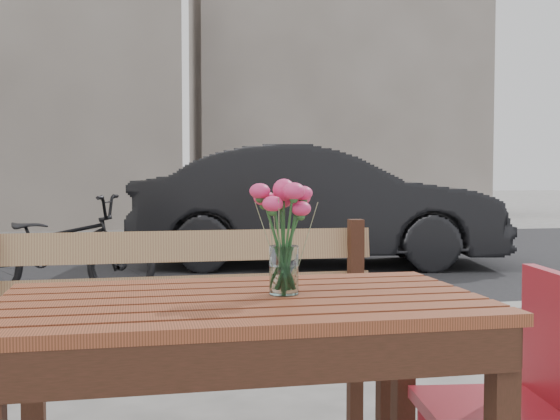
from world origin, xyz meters
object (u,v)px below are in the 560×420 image
red_chair (520,390)px  parked_car (317,206)px  main_table (243,345)px  bicycle (55,247)px  main_vase (284,223)px

red_chair → parked_car: parked_car is taller
main_table → parked_car: parked_car is taller
red_chair → parked_car: size_ratio=0.19×
parked_car → bicycle: 3.44m
main_table → red_chair: 0.85m
red_chair → main_vase: (-0.72, 0.02, 0.51)m
main_table → main_vase: (0.12, 0.01, 0.33)m
main_vase → parked_car: (1.88, 6.44, -0.27)m
main_vase → bicycle: (-1.04, 4.64, -0.52)m
red_chair → bicycle: bicycle is taller
main_table → main_vase: bearing=7.6°
red_chair → bicycle: 4.99m
parked_car → main_vase: bearing=175.3°
main_vase → parked_car: parked_car is taller
parked_car → bicycle: parked_car is taller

